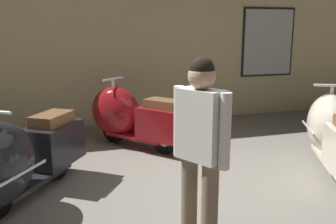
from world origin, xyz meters
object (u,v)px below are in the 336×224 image
object	(u,v)px
scooter_0	(17,159)
scooter_1	(129,116)
visitor_1	(200,143)
scooter_2	(335,133)

from	to	relation	value
scooter_0	scooter_1	xyz separation A→B (m)	(1.54, 1.67, -0.01)
scooter_1	visitor_1	distance (m)	3.08
scooter_1	scooter_2	xyz separation A→B (m)	(2.45, -1.80, 0.01)
visitor_1	scooter_1	bearing A→B (deg)	60.53
scooter_1	visitor_1	world-z (taller)	visitor_1
scooter_0	visitor_1	xyz separation A→B (m)	(1.55, -1.37, 0.45)
scooter_0	scooter_2	size ratio (longest dim) A/B	0.97
scooter_2	visitor_1	bearing A→B (deg)	142.91
scooter_0	visitor_1	world-z (taller)	visitor_1
scooter_1	visitor_1	size ratio (longest dim) A/B	1.02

